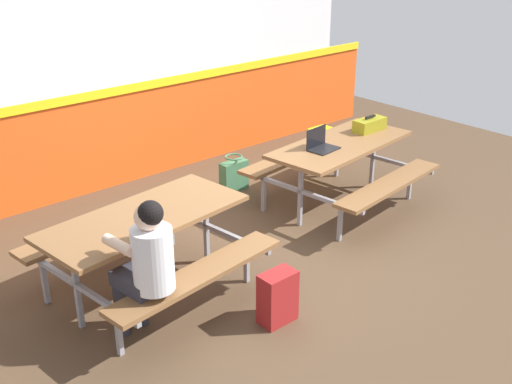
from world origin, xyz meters
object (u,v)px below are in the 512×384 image
(laptop_dark, at_px, (321,145))
(backpack_dark, at_px, (319,144))
(student_nearer, at_px, (146,261))
(picnic_table_left, at_px, (145,233))
(toolbox_grey, at_px, (370,125))
(satchel_spare, at_px, (277,297))
(picnic_table_right, at_px, (340,157))
(tote_bag_bright, at_px, (234,175))

(laptop_dark, relative_size, backpack_dark, 0.78)
(student_nearer, distance_m, laptop_dark, 2.71)
(picnic_table_left, distance_m, toolbox_grey, 3.13)
(picnic_table_left, xyz_separation_m, toolbox_grey, (3.11, 0.20, 0.24))
(toolbox_grey, bearing_deg, student_nearer, -166.91)
(student_nearer, bearing_deg, toolbox_grey, 13.09)
(toolbox_grey, relative_size, satchel_spare, 0.91)
(student_nearer, bearing_deg, satchel_spare, -25.48)
(laptop_dark, distance_m, backpack_dark, 1.74)
(picnic_table_left, relative_size, student_nearer, 1.50)
(picnic_table_right, xyz_separation_m, backpack_dark, (0.88, 1.14, -0.36))
(backpack_dark, distance_m, tote_bag_bright, 1.50)
(student_nearer, xyz_separation_m, toolbox_grey, (3.47, 0.81, 0.10))
(picnic_table_right, relative_size, satchel_spare, 4.13)
(tote_bag_bright, height_order, satchel_spare, satchel_spare)
(toolbox_grey, bearing_deg, backpack_dark, 73.12)
(backpack_dark, bearing_deg, toolbox_grey, -106.88)
(toolbox_grey, relative_size, tote_bag_bright, 0.93)
(picnic_table_left, xyz_separation_m, student_nearer, (-0.36, -0.60, 0.13))
(picnic_table_left, relative_size, backpack_dark, 4.13)
(laptop_dark, relative_size, satchel_spare, 0.78)
(student_nearer, height_order, satchel_spare, student_nearer)
(student_nearer, distance_m, toolbox_grey, 3.56)
(backpack_dark, bearing_deg, tote_bag_bright, -177.96)
(picnic_table_left, distance_m, backpack_dark, 3.69)
(picnic_table_right, bearing_deg, laptop_dark, 179.83)
(laptop_dark, xyz_separation_m, satchel_spare, (-1.71, -1.17, -0.57))
(picnic_table_right, height_order, toolbox_grey, toolbox_grey)
(picnic_table_left, bearing_deg, picnic_table_right, 3.12)
(picnic_table_left, bearing_deg, tote_bag_bright, 32.22)
(backpack_dark, bearing_deg, picnic_table_left, -159.64)
(toolbox_grey, xyz_separation_m, satchel_spare, (-2.57, -1.23, -0.60))
(student_nearer, bearing_deg, tote_bag_bright, 38.49)
(backpack_dark, bearing_deg, laptop_dark, -136.35)
(picnic_table_right, relative_size, backpack_dark, 4.13)
(laptop_dark, xyz_separation_m, toolbox_grey, (0.87, 0.06, 0.02))
(picnic_table_left, bearing_deg, satchel_spare, -62.21)
(toolbox_grey, bearing_deg, laptop_dark, -175.78)
(tote_bag_bright, bearing_deg, backpack_dark, 2.04)
(picnic_table_right, distance_m, backpack_dark, 1.48)
(toolbox_grey, distance_m, backpack_dark, 1.27)
(toolbox_grey, distance_m, tote_bag_bright, 1.67)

